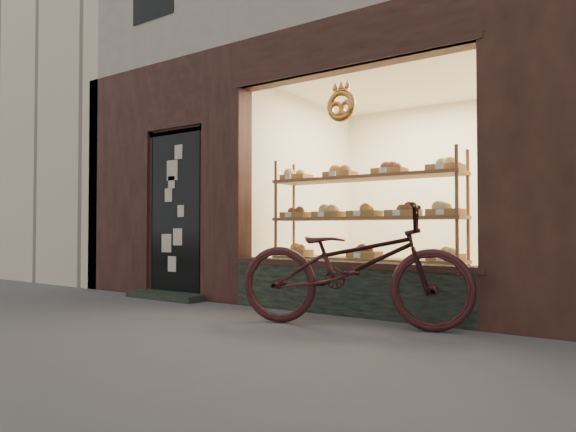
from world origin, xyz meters
The scene contains 4 objects.
ground centered at (0.00, 0.00, 0.00)m, with size 90.00×90.00×0.00m, color #4D4D50.
neighbor_left centered at (-9.60, 5.50, 4.50)m, with size 12.00×7.00×9.00m, color beige.
display_shelf centered at (0.45, 2.55, 0.87)m, with size 2.20×0.45×1.70m.
bicycle centered at (0.80, 1.57, 0.56)m, with size 0.74×2.12×1.11m, color black.
Camera 1 is at (2.95, -2.61, 0.89)m, focal length 32.00 mm.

